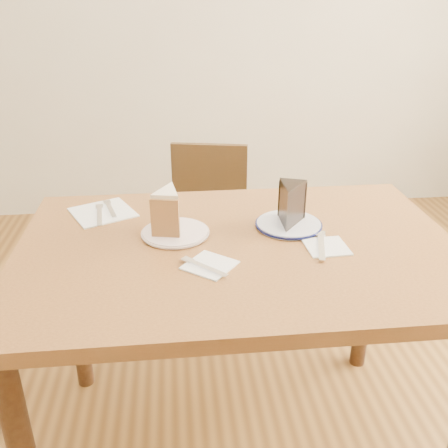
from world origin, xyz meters
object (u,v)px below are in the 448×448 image
at_px(table, 238,275).
at_px(chocolate_cake, 290,207).
at_px(plate_navy, 289,224).
at_px(chair_far, 206,230).
at_px(plate_cream, 175,233).
at_px(carrot_cake, 169,210).

xyz_separation_m(table, chocolate_cake, (0.16, 0.08, 0.16)).
distance_m(plate_navy, chocolate_cake, 0.06).
height_order(chair_far, plate_navy, chair_far).
relative_size(table, plate_cream, 6.54).
bearing_deg(plate_cream, chocolate_cake, 1.51).
bearing_deg(plate_navy, chair_far, 107.16).
bearing_deg(carrot_cake, table, -16.16).
distance_m(plate_cream, carrot_cake, 0.07).
bearing_deg(plate_cream, plate_navy, 3.49).
bearing_deg(chocolate_cake, plate_navy, -85.02).
bearing_deg(chair_far, plate_navy, 118.79).
height_order(chair_far, plate_cream, chair_far).
distance_m(table, plate_cream, 0.21).
xyz_separation_m(table, plate_navy, (0.16, 0.09, 0.10)).
xyz_separation_m(plate_navy, carrot_cake, (-0.34, 0.00, 0.06)).
relative_size(chair_far, plate_navy, 4.21).
xyz_separation_m(plate_navy, chocolate_cake, (-0.00, -0.01, 0.06)).
relative_size(carrot_cake, chocolate_cake, 0.97).
height_order(plate_cream, plate_navy, same).
relative_size(plate_cream, plate_navy, 0.99).
relative_size(chair_far, plate_cream, 4.26).
distance_m(chair_far, carrot_cake, 0.76).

